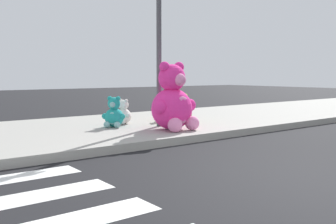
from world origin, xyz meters
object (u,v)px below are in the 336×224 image
object	(u,v)px
plush_pink_large	(173,103)
plush_teal	(114,115)
sign_pole	(159,48)
plush_white	(123,114)
plush_yellow	(165,111)
plush_lime	(182,111)

from	to	relation	value
plush_pink_large	plush_teal	xyz separation A→B (m)	(-0.78, 1.09, -0.29)
sign_pole	plush_pink_large	distance (m)	1.29
plush_white	plush_yellow	bearing A→B (deg)	-5.21
plush_pink_large	plush_lime	distance (m)	1.25
plush_lime	plush_pink_large	bearing A→B (deg)	-138.50
plush_lime	plush_teal	size ratio (longest dim) A/B	1.02
plush_white	plush_teal	bearing A→B (deg)	-141.86
sign_pole	plush_teal	distance (m)	1.74
plush_yellow	plush_white	xyz separation A→B (m)	(-1.14, 0.10, 0.00)
sign_pole	plush_lime	xyz separation A→B (m)	(0.84, 0.22, -1.42)
plush_teal	plush_white	distance (m)	0.55
plush_yellow	plush_teal	bearing A→B (deg)	-171.41
plush_white	plush_lime	bearing A→B (deg)	-26.59
plush_white	sign_pole	bearing A→B (deg)	-63.85
sign_pole	plush_pink_large	xyz separation A→B (m)	(-0.07, -0.59, -1.14)
sign_pole	plush_white	bearing A→B (deg)	116.15
sign_pole	plush_yellow	xyz separation A→B (m)	(0.73, 0.74, -1.47)
plush_lime	sign_pole	bearing A→B (deg)	-165.60
plush_pink_large	plush_white	distance (m)	1.51
plush_pink_large	plush_teal	bearing A→B (deg)	125.41
plush_pink_large	plush_lime	size ratio (longest dim) A/B	2.04
plush_pink_large	plush_lime	world-z (taller)	plush_pink_large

